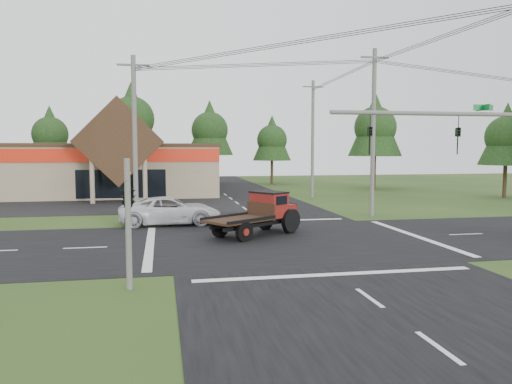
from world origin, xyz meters
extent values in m
plane|color=#274016|center=(0.00, 0.00, 0.00)|extent=(120.00, 120.00, 0.00)
cube|color=black|center=(0.00, 0.00, 0.01)|extent=(12.00, 120.00, 0.02)
cube|color=black|center=(0.00, 0.00, 0.01)|extent=(120.00, 12.00, 0.02)
cube|color=black|center=(-14.00, 19.00, 0.01)|extent=(28.00, 14.00, 0.02)
cube|color=gray|center=(-16.00, 30.00, 2.50)|extent=(30.00, 15.00, 5.00)
cube|color=#3A2417|center=(-16.00, 30.00, 5.05)|extent=(30.40, 15.40, 0.30)
cube|color=#B2200D|center=(-16.00, 22.45, 4.10)|extent=(30.00, 0.12, 1.20)
cube|color=#3A2417|center=(-10.00, 21.50, 5.30)|extent=(7.78, 4.00, 7.78)
cylinder|color=gray|center=(-12.20, 19.80, 2.00)|extent=(0.40, 0.40, 4.00)
cylinder|color=gray|center=(-7.80, 19.80, 2.00)|extent=(0.40, 0.40, 4.00)
cube|color=black|center=(-10.00, 22.48, 1.50)|extent=(8.00, 0.08, 2.60)
cylinder|color=#595651|center=(3.50, -7.50, 6.00)|extent=(8.00, 0.16, 0.16)
imported|color=black|center=(4.50, -7.50, 5.00)|extent=(0.16, 0.20, 1.00)
imported|color=black|center=(1.00, -7.50, 5.00)|extent=(0.16, 0.20, 1.00)
cube|color=#0C6626|center=(5.50, -7.50, 6.25)|extent=(0.80, 0.04, 0.22)
cylinder|color=#595651|center=(-7.50, -7.50, 2.20)|extent=(0.20, 0.20, 4.40)
imported|color=black|center=(-7.50, -7.30, 3.70)|extent=(0.53, 2.48, 1.00)
sphere|color=#FF0C0C|center=(-7.50, -7.15, 3.90)|extent=(0.18, 0.18, 0.18)
cylinder|color=#595651|center=(-8.00, 8.00, 5.25)|extent=(0.30, 0.30, 10.50)
cube|color=#595651|center=(-8.00, 8.00, 9.90)|extent=(2.00, 0.12, 0.12)
cylinder|color=#595651|center=(8.00, 8.00, 5.75)|extent=(0.30, 0.30, 11.50)
cube|color=#595651|center=(8.00, 8.00, 10.90)|extent=(2.00, 0.12, 0.12)
cylinder|color=#595651|center=(8.00, 22.00, 5.60)|extent=(0.30, 0.30, 11.20)
cube|color=#595651|center=(8.00, 22.00, 10.60)|extent=(2.00, 0.12, 0.12)
cylinder|color=#332316|center=(-20.00, 42.00, 1.75)|extent=(0.36, 0.36, 3.50)
cone|color=black|center=(-20.00, 42.00, 6.80)|extent=(5.60, 5.60, 6.60)
sphere|color=black|center=(-20.00, 42.00, 6.50)|extent=(4.40, 4.40, 4.40)
cylinder|color=#332316|center=(-10.00, 41.00, 2.27)|extent=(0.36, 0.36, 4.55)
cone|color=black|center=(-10.00, 41.00, 8.84)|extent=(7.28, 7.28, 8.58)
sphere|color=black|center=(-10.00, 41.00, 8.45)|extent=(5.72, 5.72, 5.72)
cylinder|color=#332316|center=(0.00, 42.00, 1.92)|extent=(0.36, 0.36, 3.85)
cone|color=black|center=(0.00, 42.00, 7.48)|extent=(6.16, 6.16, 7.26)
sphere|color=black|center=(0.00, 42.00, 7.15)|extent=(4.84, 4.84, 4.84)
cylinder|color=#332316|center=(8.00, 40.00, 1.57)|extent=(0.36, 0.36, 3.15)
cone|color=black|center=(8.00, 40.00, 6.12)|extent=(5.04, 5.04, 5.94)
sphere|color=black|center=(8.00, 40.00, 5.85)|extent=(3.96, 3.96, 3.96)
cylinder|color=#332316|center=(18.00, 30.00, 1.92)|extent=(0.36, 0.36, 3.85)
cone|color=black|center=(18.00, 30.00, 7.48)|extent=(6.16, 6.16, 7.26)
sphere|color=black|center=(18.00, 30.00, 7.15)|extent=(4.84, 4.84, 4.84)
cylinder|color=#332316|center=(26.00, 18.00, 1.57)|extent=(0.36, 0.36, 3.15)
cone|color=black|center=(26.00, 18.00, 6.12)|extent=(5.04, 5.04, 5.94)
sphere|color=black|center=(26.00, 18.00, 5.85)|extent=(3.96, 3.96, 3.96)
imported|color=silver|center=(-5.88, 6.79, 0.87)|extent=(6.24, 2.88, 1.73)
camera|label=1|loc=(-6.39, -24.43, 4.72)|focal=35.00mm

